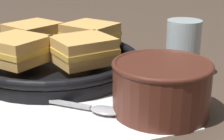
{
  "coord_description": "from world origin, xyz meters",
  "views": [
    {
      "loc": [
        -0.12,
        -0.52,
        0.23
      ],
      "look_at": [
        0.01,
        0.0,
        0.04
      ],
      "focal_mm": 55.0,
      "sensor_mm": 36.0,
      "label": 1
    }
  ],
  "objects_px": {
    "soup_bowl": "(161,85)",
    "sandwich_near_right": "(89,34)",
    "skillet": "(57,63)",
    "sandwich_near_left": "(83,50)",
    "drinking_glass": "(183,48)",
    "sandwich_far_right": "(17,49)",
    "spoon": "(93,108)",
    "sandwich_far_left": "(33,34)"
  },
  "relations": [
    {
      "from": "skillet",
      "to": "sandwich_far_right",
      "type": "distance_m",
      "value": 0.09
    },
    {
      "from": "sandwich_near_right",
      "to": "sandwich_far_right",
      "type": "relative_size",
      "value": 1.0
    },
    {
      "from": "sandwich_far_right",
      "to": "drinking_glass",
      "type": "bearing_deg",
      "value": -5.34
    },
    {
      "from": "sandwich_near_right",
      "to": "soup_bowl",
      "type": "bearing_deg",
      "value": -76.48
    },
    {
      "from": "soup_bowl",
      "to": "skillet",
      "type": "bearing_deg",
      "value": 122.03
    },
    {
      "from": "sandwich_near_left",
      "to": "skillet",
      "type": "bearing_deg",
      "value": 119.82
    },
    {
      "from": "soup_bowl",
      "to": "sandwich_near_right",
      "type": "distance_m",
      "value": 0.27
    },
    {
      "from": "drinking_glass",
      "to": "soup_bowl",
      "type": "bearing_deg",
      "value": -124.56
    },
    {
      "from": "soup_bowl",
      "to": "sandwich_far_left",
      "type": "relative_size",
      "value": 1.09
    },
    {
      "from": "spoon",
      "to": "sandwich_far_right",
      "type": "height_order",
      "value": "sandwich_far_right"
    },
    {
      "from": "soup_bowl",
      "to": "sandwich_far_right",
      "type": "bearing_deg",
      "value": 140.1
    },
    {
      "from": "sandwich_far_left",
      "to": "drinking_glass",
      "type": "distance_m",
      "value": 0.31
    },
    {
      "from": "sandwich_near_left",
      "to": "sandwich_far_right",
      "type": "relative_size",
      "value": 0.91
    },
    {
      "from": "spoon",
      "to": "sandwich_near_left",
      "type": "distance_m",
      "value": 0.13
    },
    {
      "from": "sandwich_far_left",
      "to": "sandwich_far_right",
      "type": "xyz_separation_m",
      "value": [
        -0.03,
        -0.11,
        0.0
      ]
    },
    {
      "from": "sandwich_near_left",
      "to": "sandwich_near_right",
      "type": "relative_size",
      "value": 0.91
    },
    {
      "from": "sandwich_far_right",
      "to": "skillet",
      "type": "bearing_deg",
      "value": 29.82
    },
    {
      "from": "skillet",
      "to": "sandwich_far_left",
      "type": "relative_size",
      "value": 2.4
    },
    {
      "from": "sandwich_far_right",
      "to": "spoon",
      "type": "bearing_deg",
      "value": -54.48
    },
    {
      "from": "sandwich_far_left",
      "to": "skillet",
      "type": "bearing_deg",
      "value": -60.18
    },
    {
      "from": "sandwich_near_right",
      "to": "sandwich_far_left",
      "type": "height_order",
      "value": "same"
    },
    {
      "from": "sandwich_far_left",
      "to": "drinking_glass",
      "type": "height_order",
      "value": "drinking_glass"
    },
    {
      "from": "soup_bowl",
      "to": "sandwich_near_left",
      "type": "xyz_separation_m",
      "value": [
        -0.09,
        0.14,
        0.02
      ]
    },
    {
      "from": "skillet",
      "to": "drinking_glass",
      "type": "bearing_deg",
      "value": -16.73
    },
    {
      "from": "soup_bowl",
      "to": "drinking_glass",
      "type": "bearing_deg",
      "value": 55.44
    },
    {
      "from": "spoon",
      "to": "sandwich_far_left",
      "type": "height_order",
      "value": "sandwich_far_left"
    },
    {
      "from": "drinking_glass",
      "to": "skillet",
      "type": "bearing_deg",
      "value": 163.27
    },
    {
      "from": "skillet",
      "to": "sandwich_near_left",
      "type": "distance_m",
      "value": 0.09
    },
    {
      "from": "soup_bowl",
      "to": "skillet",
      "type": "xyz_separation_m",
      "value": [
        -0.13,
        0.22,
        -0.02
      ]
    },
    {
      "from": "spoon",
      "to": "skillet",
      "type": "relative_size",
      "value": 0.42
    },
    {
      "from": "soup_bowl",
      "to": "sandwich_near_left",
      "type": "height_order",
      "value": "sandwich_near_left"
    },
    {
      "from": "skillet",
      "to": "sandwich_near_left",
      "type": "xyz_separation_m",
      "value": [
        0.04,
        -0.07,
        0.04
      ]
    },
    {
      "from": "sandwich_near_left",
      "to": "spoon",
      "type": "bearing_deg",
      "value": -92.86
    },
    {
      "from": "sandwich_near_right",
      "to": "skillet",
      "type": "bearing_deg",
      "value": -150.18
    },
    {
      "from": "skillet",
      "to": "sandwich_near_left",
      "type": "relative_size",
      "value": 2.63
    },
    {
      "from": "sandwich_near_right",
      "to": "spoon",
      "type": "bearing_deg",
      "value": -98.96
    },
    {
      "from": "soup_bowl",
      "to": "drinking_glass",
      "type": "xyz_separation_m",
      "value": [
        0.1,
        0.14,
        0.01
      ]
    },
    {
      "from": "sandwich_far_right",
      "to": "soup_bowl",
      "type": "bearing_deg",
      "value": -39.9
    },
    {
      "from": "sandwich_far_right",
      "to": "drinking_glass",
      "type": "distance_m",
      "value": 0.31
    },
    {
      "from": "soup_bowl",
      "to": "spoon",
      "type": "xyz_separation_m",
      "value": [
        -0.1,
        0.02,
        -0.04
      ]
    },
    {
      "from": "spoon",
      "to": "sandwich_far_right",
      "type": "relative_size",
      "value": 0.99
    },
    {
      "from": "spoon",
      "to": "skillet",
      "type": "distance_m",
      "value": 0.2
    }
  ]
}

